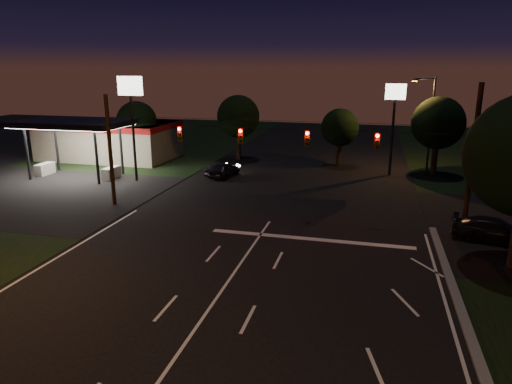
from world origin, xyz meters
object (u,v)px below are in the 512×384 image
(car_oncoming_b, at_px, (221,169))
(car_cross, at_px, (496,231))
(utility_pole_right, at_px, (463,232))
(car_oncoming_a, at_px, (224,170))

(car_oncoming_b, relative_size, car_cross, 0.78)
(utility_pole_right, distance_m, car_cross, 2.08)
(utility_pole_right, xyz_separation_m, car_oncoming_b, (-19.36, 10.86, 0.61))
(car_oncoming_a, relative_size, car_cross, 0.84)
(car_oncoming_b, height_order, car_cross, car_cross)
(car_oncoming_a, relative_size, car_oncoming_b, 1.08)
(car_oncoming_b, distance_m, car_cross, 24.12)
(utility_pole_right, bearing_deg, car_oncoming_a, 151.07)
(utility_pole_right, distance_m, car_oncoming_a, 21.54)
(car_oncoming_a, bearing_deg, car_cross, 158.88)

